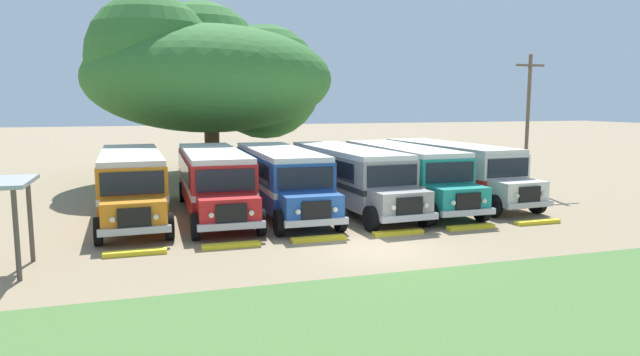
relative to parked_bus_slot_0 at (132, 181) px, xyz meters
The scene contains 16 objects.
ground_plane 11.60m from the parked_bus_slot_0, 45.88° to the right, with size 220.00×220.00×0.00m, color #937F60.
foreground_grass_strip 17.27m from the parked_bus_slot_0, 62.27° to the right, with size 80.00×8.70×0.01m, color #4C7538.
parked_bus_slot_0 is the anchor object (origin of this frame).
parked_bus_slot_1 3.49m from the parked_bus_slot_0, ahead, with size 2.78×10.85×2.82m.
parked_bus_slot_2 6.52m from the parked_bus_slot_0, ahead, with size 2.75×10.85×2.82m.
parked_bus_slot_3 9.78m from the parked_bus_slot_0, ahead, with size 3.15×10.90×2.82m.
parked_bus_slot_4 12.70m from the parked_bus_slot_0, ahead, with size 2.72×10.84×2.82m.
parked_bus_slot_5 15.76m from the parked_bus_slot_0, ahead, with size 3.26×10.92×2.82m.
curb_wheelstop_0 6.78m from the parked_bus_slot_0, 88.59° to the right, with size 2.00×0.36×0.15m, color yellow.
curb_wheelstop_1 7.54m from the parked_bus_slot_0, 63.48° to the right, with size 2.00×0.36×0.15m, color yellow.
curb_wheelstop_2 9.35m from the parked_bus_slot_0, 45.78° to the right, with size 2.00×0.36×0.15m, color yellow.
curb_wheelstop_3 11.73m from the parked_bus_slot_0, 34.64° to the right, with size 2.00×0.36×0.15m, color yellow.
curb_wheelstop_4 14.40m from the parked_bus_slot_0, 27.49° to the right, with size 2.00×0.36×0.15m, color yellow.
curb_wheelstop_5 17.23m from the parked_bus_slot_0, 22.65° to the right, with size 2.00×0.36×0.15m, color yellow.
broad_shade_tree 14.08m from the parked_bus_slot_0, 68.45° to the left, with size 15.40×16.73×12.05m.
utility_pole 21.49m from the parked_bus_slot_0, ahead, with size 1.80×0.20×7.60m.
Camera 1 is at (-7.40, -17.02, 4.92)m, focal length 31.31 mm.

